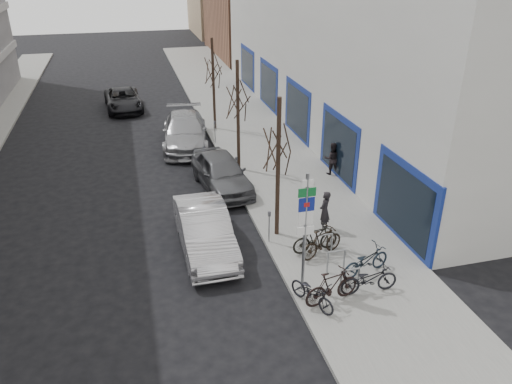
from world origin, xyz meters
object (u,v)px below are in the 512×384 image
highway_sign_pole (305,226)px  lane_car (123,100)px  bike_far_inner (322,242)px  meter_mid (236,167)px  bike_mid_inner (315,238)px  parked_car_front (205,231)px  bike_near_right (332,286)px  pedestrian_near (325,211)px  tree_mid (238,90)px  parked_car_back (185,131)px  meter_front (269,224)px  tree_far (213,63)px  parked_car_mid (221,172)px  tree_near (279,136)px  bike_far_curb (369,277)px  bike_rack (336,259)px  meter_back (215,130)px  bike_mid_curb (366,259)px  pedestrian_far (332,158)px  bike_near_left (313,291)px

highway_sign_pole → lane_car: bearing=102.7°
bike_far_inner → lane_car: bearing=-3.9°
meter_mid → lane_car: bearing=109.1°
bike_mid_inner → parked_car_front: 4.00m
bike_near_right → pedestrian_near: pedestrian_near is taller
highway_sign_pole → tree_mid: (0.20, 10.01, 1.65)m
bike_near_right → parked_car_back: 15.39m
highway_sign_pole → tree_mid: 10.15m
meter_mid → bike_mid_inner: 6.70m
meter_front → parked_car_front: bearing=173.2°
tree_mid → tree_far: same height
meter_front → pedestrian_near: (2.31, 0.34, 0.04)m
parked_car_front → parked_car_mid: parked_car_mid is taller
pedestrian_near → parked_car_mid: bearing=-100.3°
meter_mid → pedestrian_near: size_ratio=0.78×
tree_near → parked_car_back: tree_near is taller
meter_front → parked_car_back: parked_car_back is taller
highway_sign_pole → bike_far_curb: highway_sign_pole is taller
bike_rack → bike_mid_inner: bike_mid_inner is taller
bike_rack → lane_car: lane_car is taller
tree_far → bike_near_right: tree_far is taller
bike_far_inner → parked_car_mid: bearing=-1.8°
bike_near_right → tree_near: bearing=-6.2°
bike_far_curb → pedestrian_near: pedestrian_near is taller
tree_near → pedestrian_near: bearing=-4.8°
meter_mid → bike_far_curb: bearing=-76.5°
bike_near_right → bike_far_curb: 1.33m
highway_sign_pole → parked_car_front: bearing=128.3°
bike_rack → tree_far: size_ratio=0.41×
meter_back → tree_near: bearing=-87.5°
bike_rack → parked_car_front: (-4.00, 2.68, 0.16)m
lane_car → bike_rack: bearing=-77.6°
tree_far → parked_car_front: tree_far is taller
bike_near_right → meter_back: bearing=-8.4°
parked_car_mid → parked_car_back: size_ratio=0.82×
meter_mid → bike_mid_curb: size_ratio=0.67×
parked_car_back → bike_far_curb: bearing=-68.8°
bike_mid_inner → parked_car_back: bearing=7.9°
tree_far → tree_near: bearing=-90.0°
bike_rack → bike_far_inner: size_ratio=1.23×
tree_far → meter_back: size_ratio=4.33×
tree_mid → tree_far: 6.50m
bike_mid_curb → lane_car: 23.44m
bike_mid_inner → pedestrian_near: 1.67m
tree_near → pedestrian_far: size_ratio=3.40×
meter_mid → lane_car: 14.80m
bike_rack → meter_front: size_ratio=1.78×
meter_back → pedestrian_far: (4.65, -5.72, 0.04)m
bike_rack → parked_car_back: size_ratio=0.38×
bike_near_right → bike_near_left: bearing=79.1°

